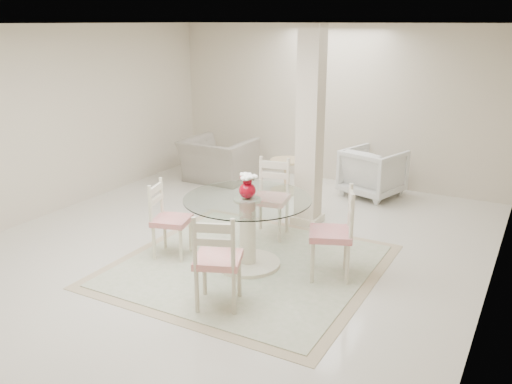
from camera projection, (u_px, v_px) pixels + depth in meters
The scene contains 13 objects.
ground at pixel (230, 247), 6.84m from camera, with size 7.00×7.00×0.00m, color beige.
room_shell at pixel (227, 100), 6.28m from camera, with size 6.02×7.02×2.71m.
column at pixel (310, 128), 7.29m from camera, with size 0.30×0.30×2.70m, color beige.
area_rug at pixel (248, 265), 6.32m from camera, with size 2.90×2.90×0.02m.
dining_table at pixel (248, 232), 6.19m from camera, with size 1.44×1.44×0.83m.
red_vase at pixel (248, 185), 6.02m from camera, with size 0.22×0.21×0.29m.
dining_chair_east at pixel (338, 227), 5.87m from camera, with size 0.59×0.59×1.14m.
dining_chair_north at pixel (271, 192), 7.07m from camera, with size 0.53×0.53×1.13m.
dining_chair_west at pixel (166, 214), 6.43m from camera, with size 0.51×0.51×1.03m.
dining_chair_south at pixel (217, 255), 5.21m from camera, with size 0.58×0.58×1.11m.
recliner_taupe at pixel (218, 160), 9.58m from camera, with size 1.15×1.01×0.75m, color gray.
armchair_white at pixel (373, 172), 8.75m from camera, with size 0.84×0.86×0.78m, color white.
side_table at pixel (286, 177), 8.95m from camera, with size 0.54×0.54×0.56m.
Camera 1 is at (3.33, -5.38, 2.73)m, focal length 38.00 mm.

